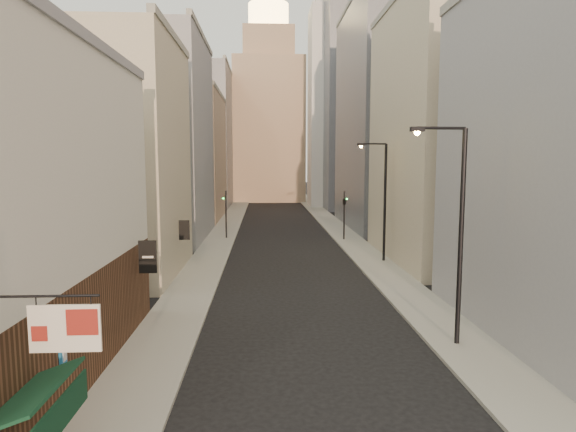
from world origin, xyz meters
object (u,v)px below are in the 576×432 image
(streetlamp_mid, at_px, (382,195))
(traffic_light_right, at_px, (344,204))
(streetlamp_near, at_px, (456,224))
(white_tower, at_px, (332,100))
(traffic_light_left, at_px, (226,205))
(clock_tower, at_px, (269,114))

(streetlamp_mid, relative_size, traffic_light_right, 1.86)
(streetlamp_near, relative_size, traffic_light_right, 1.86)
(white_tower, distance_m, traffic_light_right, 41.35)
(white_tower, bearing_deg, traffic_light_right, -96.03)
(white_tower, height_order, streetlamp_near, white_tower)
(traffic_light_left, bearing_deg, streetlamp_mid, 131.76)
(clock_tower, relative_size, traffic_light_right, 8.98)
(streetlamp_mid, bearing_deg, traffic_light_right, 86.51)
(white_tower, height_order, traffic_light_right, white_tower)
(traffic_light_left, xyz_separation_m, traffic_light_right, (11.86, -1.49, 0.15))
(clock_tower, xyz_separation_m, traffic_light_right, (6.95, -52.36, -13.92))
(traffic_light_left, bearing_deg, clock_tower, -101.12)
(clock_tower, xyz_separation_m, white_tower, (11.00, -14.00, 0.97))
(streetlamp_near, distance_m, traffic_light_left, 31.70)
(white_tower, relative_size, traffic_light_left, 8.30)
(white_tower, relative_size, streetlamp_near, 4.46)
(white_tower, relative_size, traffic_light_right, 8.30)
(streetlamp_near, relative_size, traffic_light_left, 1.86)
(streetlamp_near, xyz_separation_m, traffic_light_left, (-11.89, 29.34, -1.75))
(clock_tower, relative_size, streetlamp_near, 4.83)
(streetlamp_near, bearing_deg, traffic_light_right, 85.22)
(traffic_light_right, bearing_deg, white_tower, -72.93)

